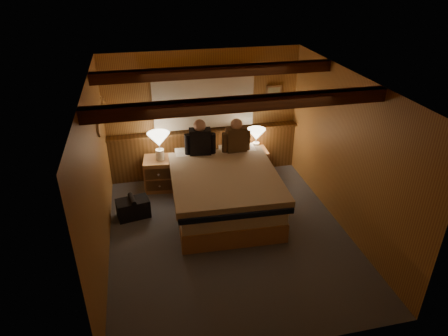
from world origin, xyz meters
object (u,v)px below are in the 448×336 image
object	(u,v)px
person_right	(236,138)
duffel_bag	(133,208)
nightstand_left	(160,174)
nightstand_right	(254,163)
lamp_left	(159,141)
bed	(224,190)
person_left	(200,140)
lamp_right	(256,136)

from	to	relation	value
person_right	duffel_bag	world-z (taller)	person_right
nightstand_left	nightstand_right	distance (m)	1.83
nightstand_right	lamp_left	size ratio (longest dim) A/B	1.04
nightstand_right	duffel_bag	xyz separation A→B (m)	(-2.34, -0.94, -0.10)
bed	nightstand_right	xyz separation A→B (m)	(0.85, 1.08, -0.12)
nightstand_left	lamp_left	distance (m)	0.66
person_left	nightstand_left	bearing A→B (deg)	169.03
bed	lamp_right	world-z (taller)	lamp_right
lamp_right	person_right	distance (m)	0.59
nightstand_left	nightstand_right	world-z (taller)	nightstand_left
lamp_right	nightstand_left	bearing A→B (deg)	-177.77
lamp_right	person_right	size ratio (longest dim) A/B	0.70
nightstand_left	person_right	world-z (taller)	person_right
person_right	nightstand_right	bearing A→B (deg)	35.33
bed	nightstand_right	size ratio (longest dim) A/B	4.20
nightstand_left	duffel_bag	size ratio (longest dim) A/B	1.04
nightstand_left	lamp_left	xyz separation A→B (m)	(0.03, -0.02, 0.66)
lamp_left	duffel_bag	xyz separation A→B (m)	(-0.54, -0.82, -0.79)
person_left	duffel_bag	xyz separation A→B (m)	(-1.24, -0.60, -0.84)
nightstand_left	nightstand_right	xyz separation A→B (m)	(1.83, 0.10, -0.03)
bed	duffel_bag	xyz separation A→B (m)	(-1.49, 0.14, -0.22)
nightstand_left	lamp_left	world-z (taller)	lamp_left
lamp_right	person_left	bearing A→B (deg)	-164.56
nightstand_left	person_left	xyz separation A→B (m)	(0.73, -0.24, 0.70)
lamp_right	duffel_bag	distance (m)	2.61
person_right	nightstand_left	bearing A→B (deg)	167.16
person_left	duffel_bag	distance (m)	1.61
nightstand_right	person_left	distance (m)	1.36
bed	nightstand_right	world-z (taller)	bed
lamp_right	person_right	world-z (taller)	person_right
lamp_left	person_right	bearing A→B (deg)	-9.86
duffel_bag	bed	bearing A→B (deg)	-16.24
person_left	duffel_bag	world-z (taller)	person_left
person_left	person_right	world-z (taller)	person_left
nightstand_right	lamp_right	xyz separation A→B (m)	(0.02, -0.03, 0.58)
lamp_left	duffel_bag	bearing A→B (deg)	-123.46
person_left	person_right	distance (m)	0.64
duffel_bag	lamp_left	bearing A→B (deg)	45.81
nightstand_right	person_left	size ratio (longest dim) A/B	0.80
bed	person_left	world-z (taller)	person_left
nightstand_right	lamp_right	distance (m)	0.58
duffel_bag	nightstand_right	bearing A→B (deg)	11.15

